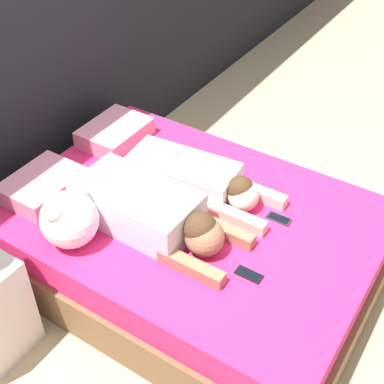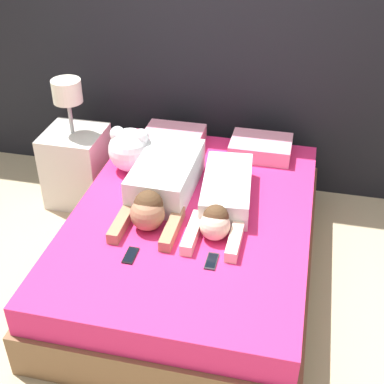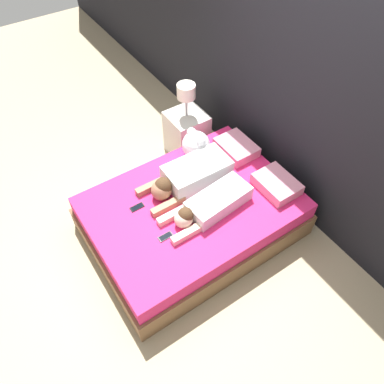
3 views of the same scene
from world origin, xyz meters
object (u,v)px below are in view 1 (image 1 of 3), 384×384
(pillow_head_right, at_px, (115,133))
(person_right, at_px, (200,179))
(bed, at_px, (192,243))
(plush_toy, at_px, (69,218))
(cell_phone_left, at_px, (249,274))
(cell_phone_right, at_px, (279,219))
(pillow_head_left, at_px, (43,186))
(person_left, at_px, (153,213))

(pillow_head_right, height_order, person_right, person_right)
(bed, height_order, plush_toy, plush_toy)
(pillow_head_right, relative_size, cell_phone_left, 3.16)
(bed, xyz_separation_m, cell_phone_left, (-0.24, -0.50, 0.25))
(bed, relative_size, pillow_head_right, 4.75)
(pillow_head_right, distance_m, cell_phone_left, 1.45)
(pillow_head_right, bearing_deg, cell_phone_right, -95.37)
(bed, distance_m, pillow_head_left, 0.94)
(bed, distance_m, plush_toy, 0.79)
(pillow_head_left, relative_size, cell_phone_right, 3.16)
(person_right, xyz_separation_m, cell_phone_left, (-0.43, -0.57, -0.08))
(person_right, height_order, cell_phone_right, person_right)
(person_left, relative_size, cell_phone_right, 6.96)
(pillow_head_left, height_order, cell_phone_right, pillow_head_left)
(plush_toy, bearing_deg, bed, -37.51)
(bed, relative_size, cell_phone_left, 14.99)
(cell_phone_left, bearing_deg, pillow_head_left, 93.91)
(pillow_head_right, xyz_separation_m, cell_phone_right, (-0.12, -1.27, -0.05))
(pillow_head_right, bearing_deg, pillow_head_left, 180.00)
(pillow_head_left, relative_size, cell_phone_left, 3.16)
(cell_phone_right, bearing_deg, cell_phone_left, -173.24)
(bed, distance_m, cell_phone_left, 0.61)
(cell_phone_right, height_order, plush_toy, plush_toy)
(pillow_head_left, relative_size, pillow_head_right, 1.00)
(plush_toy, bearing_deg, person_right, -25.30)
(pillow_head_right, xyz_separation_m, person_left, (-0.56, -0.72, 0.05))
(person_right, bearing_deg, cell_phone_left, -127.35)
(pillow_head_left, height_order, cell_phone_left, pillow_head_left)
(pillow_head_right, height_order, person_left, person_left)
(bed, height_order, person_left, person_left)
(bed, height_order, person_right, person_right)
(person_left, height_order, plush_toy, plush_toy)
(pillow_head_right, height_order, plush_toy, plush_toy)
(pillow_head_left, height_order, plush_toy, plush_toy)
(person_left, bearing_deg, pillow_head_left, 98.78)
(pillow_head_right, bearing_deg, person_right, -100.81)
(person_right, relative_size, cell_phone_right, 6.82)
(pillow_head_left, bearing_deg, cell_phone_left, -86.09)
(person_left, height_order, cell_phone_right, person_left)
(bed, bearing_deg, cell_phone_left, -116.06)
(bed, relative_size, plush_toy, 6.51)
(person_right, distance_m, cell_phone_left, 0.72)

